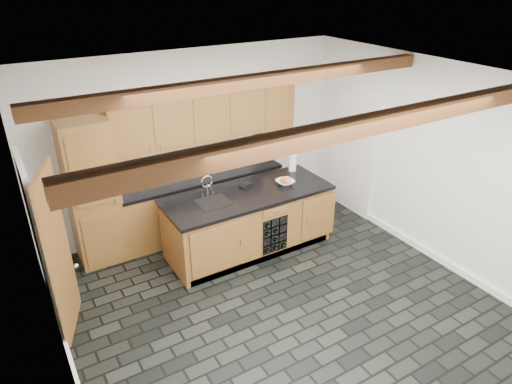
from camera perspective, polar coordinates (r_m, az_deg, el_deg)
ground at (r=6.00m, az=2.91°, el=-13.60°), size 5.00×5.00×0.00m
room_shell at (r=5.51m, az=-0.53°, el=1.45°), size 5.01×5.00×5.00m
back_cabinetry at (r=7.03m, az=-9.66°, el=1.92°), size 3.65×0.62×2.20m
island at (r=6.75m, az=-0.88°, el=-3.67°), size 2.48×0.96×0.93m
faucet at (r=6.33m, az=-5.50°, el=-0.86°), size 0.45×0.40×0.34m
kitchen_scale at (r=6.72m, az=-1.28°, el=0.92°), size 0.22×0.17×0.06m
fruit_bowl at (r=6.80m, az=3.66°, el=1.22°), size 0.27×0.27×0.06m
fruit_cluster at (r=6.78m, az=3.67°, el=1.49°), size 0.16×0.17×0.07m
paper_towel at (r=7.24m, az=4.59°, el=3.66°), size 0.12×0.12×0.26m
mug at (r=6.78m, az=-16.27°, el=0.20°), size 0.12×0.12×0.09m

